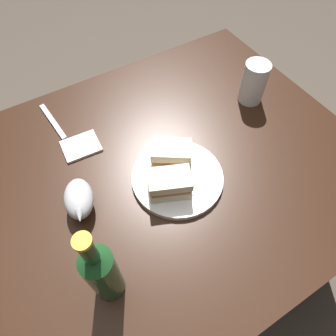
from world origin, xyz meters
name	(u,v)px	position (x,y,z in m)	size (l,w,h in m)	color
ground_plane	(163,252)	(0.00, 0.00, 0.00)	(6.00, 6.00, 0.00)	#4C4238
dining_table	(161,221)	(0.00, 0.00, 0.36)	(1.22, 0.96, 0.72)	black
plate	(177,177)	(-0.03, 0.06, 0.73)	(0.26, 0.26, 0.02)	white
sandwich_half_left	(171,155)	(-0.04, 0.01, 0.77)	(0.13, 0.12, 0.07)	beige
sandwich_half_right	(170,184)	(0.01, 0.08, 0.77)	(0.13, 0.11, 0.07)	beige
potato_wedge_front	(159,159)	(-0.01, -0.01, 0.74)	(0.05, 0.02, 0.02)	#B77F33
potato_wedge_middle	(156,158)	(0.00, -0.02, 0.75)	(0.04, 0.02, 0.02)	#B77F33
potato_wedge_back	(157,162)	(0.00, -0.01, 0.74)	(0.04, 0.02, 0.02)	#AD702D
pint_glass	(253,85)	(-0.41, -0.09, 0.78)	(0.08, 0.08, 0.14)	white
gravy_boat	(79,199)	(0.24, 0.00, 0.76)	(0.11, 0.14, 0.07)	#B7B7BC
cider_bottle	(102,272)	(0.26, 0.23, 0.83)	(0.07, 0.07, 0.29)	#19421E
napkin	(81,146)	(0.16, -0.19, 0.72)	(0.11, 0.09, 0.01)	silver
fork	(53,121)	(0.20, -0.34, 0.72)	(0.18, 0.02, 0.01)	silver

